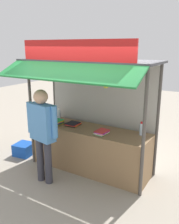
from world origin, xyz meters
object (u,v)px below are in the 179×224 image
at_px(water_bottle_center, 59,114).
at_px(banana_bunch_leftmost, 106,84).
at_px(magazine_stack_mid_right, 102,132).
at_px(banana_bunch_rightmost, 63,77).
at_px(banana_bunch_inner_left, 49,77).
at_px(water_bottle_right, 141,129).
at_px(water_bottle_far_right, 47,114).
at_px(magazine_stack_mid_left, 57,122).
at_px(magazine_stack_back_left, 41,120).
at_px(magazine_stack_far_left, 73,124).
at_px(plastic_crate, 24,149).
at_px(banana_bunch_inner_right, 75,78).
at_px(vendor_person, 42,128).

height_order(water_bottle_center, banana_bunch_leftmost, banana_bunch_leftmost).
bearing_deg(magazine_stack_mid_right, banana_bunch_rightmost, -151.67).
bearing_deg(banana_bunch_inner_left, water_bottle_right, 21.87).
height_order(water_bottle_far_right, magazine_stack_mid_left, water_bottle_far_right).
height_order(magazine_stack_back_left, magazine_stack_far_left, magazine_stack_back_left).
bearing_deg(banana_bunch_rightmost, water_bottle_far_right, 150.32).
xyz_separation_m(water_bottle_center, magazine_stack_mid_left, (0.15, -0.29, -0.07)).
bearing_deg(magazine_stack_far_left, plastic_crate, -169.72).
xyz_separation_m(water_bottle_far_right, magazine_stack_far_left, (0.71, -0.01, -0.11)).
relative_size(magazine_stack_mid_left, banana_bunch_inner_right, 1.19).
xyz_separation_m(water_bottle_right, banana_bunch_rightmost, (-1.29, -0.65, 0.95)).
relative_size(magazine_stack_mid_right, banana_bunch_inner_right, 1.26).
xyz_separation_m(banana_bunch_rightmost, plastic_crate, (-1.40, 0.23, -1.83)).
bearing_deg(plastic_crate, banana_bunch_inner_right, -8.06).
bearing_deg(water_bottle_right, water_bottle_far_right, -175.32).
bearing_deg(magazine_stack_mid_left, banana_bunch_leftmost, -14.68).
bearing_deg(banana_bunch_inner_left, water_bottle_center, 115.04).
bearing_deg(magazine_stack_far_left, banana_bunch_leftmost, -25.27).
xyz_separation_m(water_bottle_center, magazine_stack_back_left, (-0.22, -0.36, -0.08)).
xyz_separation_m(magazine_stack_back_left, magazine_stack_mid_left, (0.38, 0.07, 0.01)).
xyz_separation_m(vendor_person, plastic_crate, (-1.20, 0.63, -0.93)).
distance_m(banana_bunch_inner_right, vendor_person, 1.08).
height_order(magazine_stack_mid_left, banana_bunch_inner_right, banana_bunch_inner_right).
distance_m(water_bottle_far_right, magazine_stack_mid_left, 0.39).
distance_m(water_bottle_center, banana_bunch_inner_left, 1.16).
height_order(water_bottle_right, plastic_crate, water_bottle_right).
xyz_separation_m(water_bottle_far_right, magazine_stack_back_left, (-0.02, -0.20, -0.10)).
height_order(banana_bunch_inner_left, vendor_person, banana_bunch_inner_left).
distance_m(water_bottle_right, water_bottle_far_right, 2.14).
bearing_deg(water_bottle_center, water_bottle_far_right, -142.64).
bearing_deg(water_bottle_right, magazine_stack_far_left, -172.45).
distance_m(water_bottle_far_right, vendor_person, 1.08).
height_order(magazine_stack_mid_right, banana_bunch_leftmost, banana_bunch_leftmost).
bearing_deg(magazine_stack_mid_right, magazine_stack_far_left, 170.14).
relative_size(banana_bunch_rightmost, vendor_person, 0.14).
xyz_separation_m(banana_bunch_inner_left, banana_bunch_inner_right, (0.59, -0.00, 0.02)).
bearing_deg(vendor_person, banana_bunch_rightmost, -106.45).
distance_m(magazine_stack_back_left, banana_bunch_inner_right, 1.55).
height_order(water_bottle_far_right, magazine_stack_far_left, water_bottle_far_right).
bearing_deg(water_bottle_right, banana_bunch_rightmost, -153.13).
bearing_deg(plastic_crate, water_bottle_far_right, 23.53).
distance_m(water_bottle_center, banana_bunch_leftmost, 1.86).
bearing_deg(banana_bunch_inner_left, magazine_stack_far_left, 65.84).
distance_m(water_bottle_far_right, banana_bunch_leftmost, 1.98).
bearing_deg(banana_bunch_leftmost, plastic_crate, 174.05).
bearing_deg(banana_bunch_inner_right, banana_bunch_leftmost, -0.08).
distance_m(water_bottle_center, banana_bunch_rightmost, 1.31).
distance_m(banana_bunch_rightmost, banana_bunch_inner_left, 0.34).
height_order(magazine_stack_mid_right, plastic_crate, magazine_stack_mid_right).
relative_size(banana_bunch_leftmost, banana_bunch_inner_left, 1.10).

